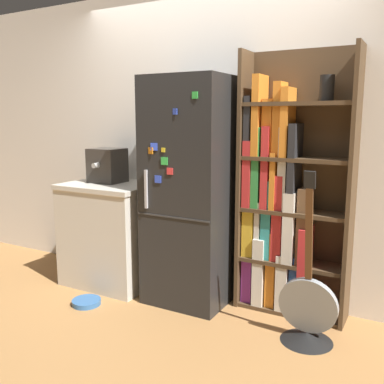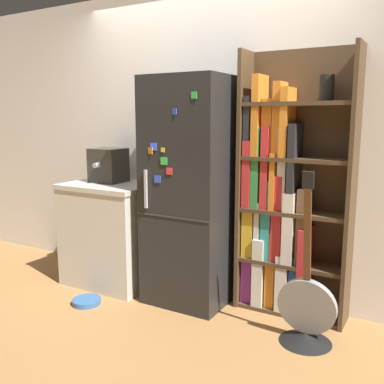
{
  "view_description": "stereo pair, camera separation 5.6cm",
  "coord_description": "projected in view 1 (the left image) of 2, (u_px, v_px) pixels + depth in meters",
  "views": [
    {
      "loc": [
        1.65,
        -2.83,
        1.51
      ],
      "look_at": [
        0.01,
        0.15,
        0.91
      ],
      "focal_mm": 40.0,
      "sensor_mm": 36.0,
      "label": 1
    },
    {
      "loc": [
        1.7,
        -2.8,
        1.51
      ],
      "look_at": [
        0.01,
        0.15,
        0.91
      ],
      "focal_mm": 40.0,
      "sensor_mm": 36.0,
      "label": 2
    }
  ],
  "objects": [
    {
      "name": "guitar",
      "position": [
        307.0,
        318.0,
        2.89
      ],
      "size": [
        0.4,
        0.36,
        1.19
      ],
      "color": "black",
      "rests_on": "ground_plane"
    },
    {
      "name": "wall_back",
      "position": [
        210.0,
        142.0,
        3.67
      ],
      "size": [
        8.0,
        0.05,
        2.6
      ],
      "color": "white",
      "rests_on": "ground_plane"
    },
    {
      "name": "ground_plane",
      "position": [
        182.0,
        304.0,
        3.49
      ],
      "size": [
        16.0,
        16.0,
        0.0
      ],
      "primitive_type": "plane",
      "color": "#A87542"
    },
    {
      "name": "espresso_machine",
      "position": [
        107.0,
        165.0,
        3.87
      ],
      "size": [
        0.29,
        0.31,
        0.31
      ],
      "color": "#38332D",
      "rests_on": "kitchen_counter"
    },
    {
      "name": "kitchen_counter",
      "position": [
        113.0,
        233.0,
        3.91
      ],
      "size": [
        0.81,
        0.66,
        0.92
      ],
      "color": "beige",
      "rests_on": "ground_plane"
    },
    {
      "name": "pet_bowl",
      "position": [
        86.0,
        302.0,
        3.49
      ],
      "size": [
        0.23,
        0.23,
        0.04
      ],
      "color": "#3366A5",
      "rests_on": "ground_plane"
    },
    {
      "name": "refrigerator",
      "position": [
        191.0,
        192.0,
        3.46
      ],
      "size": [
        0.65,
        0.62,
        1.82
      ],
      "color": "black",
      "rests_on": "ground_plane"
    },
    {
      "name": "bookshelf",
      "position": [
        283.0,
        200.0,
        3.28
      ],
      "size": [
        0.84,
        0.28,
        2.0
      ],
      "color": "#4C3823",
      "rests_on": "ground_plane"
    }
  ]
}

